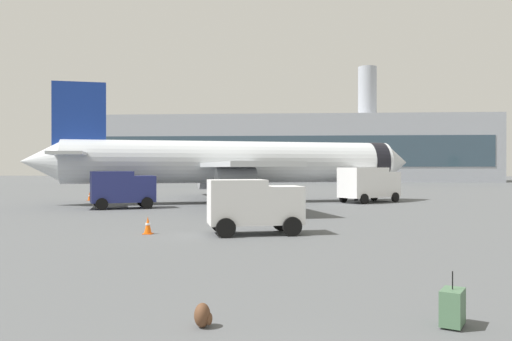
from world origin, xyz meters
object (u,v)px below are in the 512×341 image
airplane_at_gate (232,162)px  safety_cone_mid (148,225)px  service_truck (122,188)px  rolling_suitcase (453,307)px  traveller_backpack (203,316)px  cargo_van (254,204)px  safety_cone_near (90,196)px  fuel_truck (369,183)px

airplane_at_gate → safety_cone_mid: 22.81m
airplane_at_gate → service_truck: bearing=-136.1°
rolling_suitcase → traveller_backpack: rolling_suitcase is taller
service_truck → rolling_suitcase: (16.27, -28.65, -1.22)m
airplane_at_gate → safety_cone_mid: (-1.46, -22.53, -3.25)m
airplane_at_gate → rolling_suitcase: bearing=-76.7°
cargo_van → safety_cone_near: size_ratio=5.73×
cargo_van → traveller_backpack: (0.02, -14.22, -1.22)m
safety_cone_near → safety_cone_mid: bearing=-62.6°
airplane_at_gate → safety_cone_mid: bearing=-93.7°
fuel_truck → cargo_van: 24.85m
fuel_truck → cargo_van: bearing=-111.0°
safety_cone_mid → rolling_suitcase: bearing=-53.7°
cargo_van → rolling_suitcase: bearing=-70.4°
safety_cone_near → traveller_backpack: bearing=-65.2°
service_truck → fuel_truck: fuel_truck is taller
airplane_at_gate → safety_cone_near: (-14.08, 1.81, -3.25)m
safety_cone_mid → rolling_suitcase: (9.98, -13.60, -0.02)m
fuel_truck → service_truck: bearing=-157.5°
safety_cone_near → fuel_truck: bearing=-1.9°
service_truck → fuel_truck: bearing=22.5°
safety_cone_mid → traveller_backpack: (5.06, -13.97, -0.18)m
airplane_at_gate → service_truck: airplane_at_gate is taller
safety_cone_mid → rolling_suitcase: size_ratio=0.76×
safety_cone_near → service_truck: bearing=-55.7°
cargo_van → safety_cone_near: (-17.66, 24.08, -1.04)m
safety_cone_near → traveller_backpack: size_ratio=1.73×
fuel_truck → safety_cone_mid: bearing=-120.8°
safety_cone_near → safety_cone_mid: size_ratio=1.00×
cargo_van → rolling_suitcase: 14.74m
traveller_backpack → fuel_truck: bearing=76.6°
airplane_at_gate → safety_cone_near: 14.56m
rolling_suitcase → traveller_backpack: 4.94m
fuel_truck → safety_cone_mid: 27.32m
fuel_truck → rolling_suitcase: 37.28m
airplane_at_gate → service_truck: (-7.76, -7.47, -2.05)m
fuel_truck → safety_cone_near: (-26.58, 0.89, -1.36)m
rolling_suitcase → service_truck: bearing=119.6°
airplane_at_gate → safety_cone_near: bearing=172.7°
cargo_van → safety_cone_mid: cargo_van is taller
airplane_at_gate → fuel_truck: 12.67m
service_truck → rolling_suitcase: bearing=-60.4°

